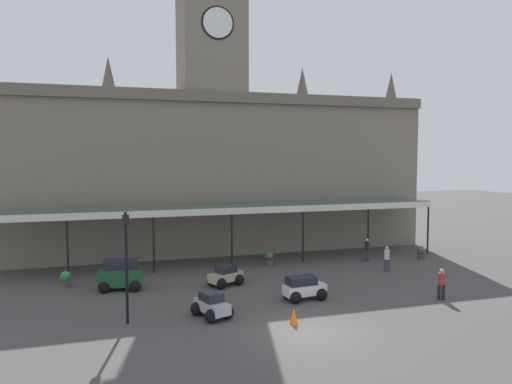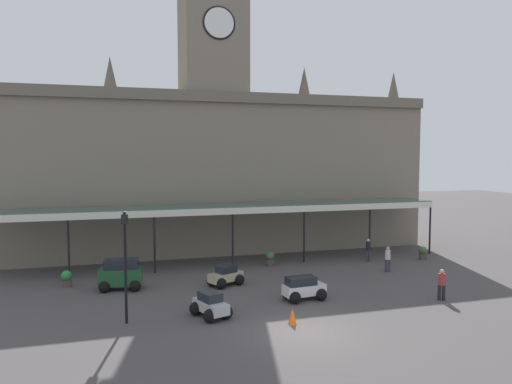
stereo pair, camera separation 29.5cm
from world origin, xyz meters
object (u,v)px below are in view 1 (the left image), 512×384
Objects in this scene: pedestrian_near_entrance at (367,249)px; planter_near_kerb at (269,258)px; car_green_van at (121,276)px; pedestrian_beside_cars at (441,283)px; car_silver_sedan at (212,307)px; victorian_lamppost at (126,255)px; car_white_estate at (304,289)px; pedestrian_crossing_forecourt at (387,258)px; traffic_cone at (294,316)px; car_beige_sedan at (226,277)px; planter_forecourt_centre at (421,252)px; planter_by_canopy at (66,279)px.

pedestrian_near_entrance reaches higher than planter_near_kerb.
car_green_van reaches higher than pedestrian_beside_cars.
pedestrian_near_entrance reaches higher than car_silver_sedan.
car_green_van is at bearing -171.62° from pedestrian_near_entrance.
car_silver_sedan is 4.72m from victorian_lamppost.
pedestrian_crossing_forecourt is (7.73, 4.29, 0.34)m from car_white_estate.
victorian_lamppost is at bearing -162.43° from pedestrian_crossing_forecourt.
car_silver_sedan is 3.95m from traffic_cone.
traffic_cone is at bearing -79.48° from car_beige_sedan.
planter_near_kerb reaches higher than traffic_cone.
car_silver_sedan is 1.33× the size of pedestrian_crossing_forecourt.
pedestrian_beside_cars is at bearing -120.36° from planter_forecourt_centre.
victorian_lamppost is at bearing -173.42° from car_white_estate.
victorian_lamppost is at bearing -89.11° from car_green_van.
car_green_van is 11.00m from traffic_cone.
car_white_estate is 8.85m from pedestrian_crossing_forecourt.
planter_by_canopy is at bearing 112.72° from victorian_lamppost.
car_white_estate is 1.39× the size of pedestrian_crossing_forecourt.
planter_near_kerb is (-7.15, 0.95, -0.42)m from pedestrian_near_entrance.
car_green_van is 17.67m from pedestrian_beside_cars.
car_green_van is 3.41× the size of traffic_cone.
pedestrian_crossing_forecourt is at bearing 23.23° from car_silver_sedan.
pedestrian_crossing_forecourt is at bearing 1.30° from car_beige_sedan.
traffic_cone is 0.77× the size of planter_near_kerb.
pedestrian_near_entrance is at bearing 47.15° from traffic_cone.
pedestrian_near_entrance is at bearing 83.60° from pedestrian_beside_cars.
car_silver_sedan is at bearing -166.21° from car_white_estate.
planter_by_canopy is (-24.59, -0.52, 0.00)m from planter_forecourt_centre.
planter_forecourt_centre is 1.00× the size of planter_near_kerb.
planter_by_canopy is (-20.32, -0.97, -0.42)m from pedestrian_near_entrance.
car_green_van is 2.62× the size of planter_near_kerb.
car_silver_sedan is at bearing -154.94° from planter_forecourt_centre.
traffic_cone is 17.56m from planter_forecourt_centre.
planter_near_kerb is at bearing 120.01° from pedestrian_beside_cars.
pedestrian_crossing_forecourt is 6.52m from pedestrian_beside_cars.
victorian_lamppost reaches higher than car_white_estate.
planter_by_canopy is (-20.01, 2.12, -0.42)m from pedestrian_crossing_forecourt.
car_green_van reaches higher than car_silver_sedan.
victorian_lamppost is at bearing -136.96° from planter_near_kerb.
car_beige_sedan is 7.53m from traffic_cone.
pedestrian_near_entrance is at bearing 173.95° from planter_forecourt_centre.
victorian_lamppost is at bearing 176.00° from pedestrian_beside_cars.
car_silver_sedan is 14.16m from pedestrian_crossing_forecourt.
car_white_estate reaches higher than traffic_cone.
pedestrian_beside_cars reaches higher than car_beige_sedan.
pedestrian_crossing_forecourt and pedestrian_near_entrance have the same top height.
traffic_cone is at bearing -144.13° from planter_forecourt_centre.
car_beige_sedan is 5.69m from car_silver_sedan.
pedestrian_crossing_forecourt is 20.13m from planter_by_canopy.
victorian_lamppost is (-5.86, -5.09, 2.69)m from car_beige_sedan.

